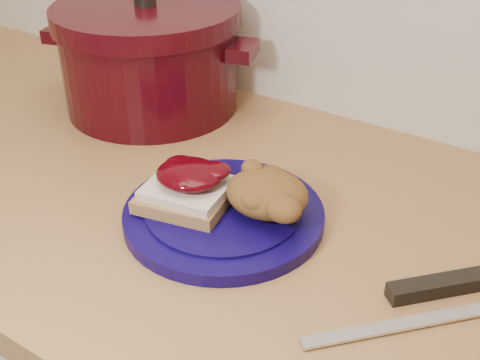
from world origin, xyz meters
The scene contains 7 objects.
plate centered at (-0.05, 1.46, 0.91)m, with size 0.24×0.24×0.02m, color #0B043E.
sandwich centered at (-0.09, 1.45, 0.94)m, with size 0.12×0.11×0.05m.
stuffing_mound centered at (0.00, 1.48, 0.94)m, with size 0.10×0.08×0.05m, color brown.
chef_knife centered at (0.23, 1.51, 0.91)m, with size 0.22×0.24×0.02m.
butter_knife centered at (0.19, 1.41, 0.90)m, with size 0.19×0.01×0.00m, color silver.
dutch_oven centered at (-0.33, 1.66, 0.98)m, with size 0.36×0.36×0.18m.
pepper_grinder centered at (-0.39, 1.67, 0.97)m, with size 0.06×0.06×0.13m.
Camera 1 is at (0.29, 0.99, 1.32)m, focal length 45.00 mm.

